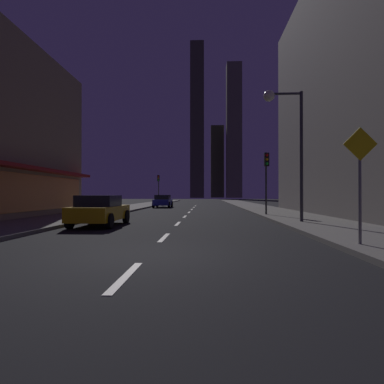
{
  "coord_description": "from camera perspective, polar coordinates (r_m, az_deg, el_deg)",
  "views": [
    {
      "loc": [
        1.46,
        -7.69,
        1.48
      ],
      "look_at": [
        0.0,
        24.19,
        1.75
      ],
      "focal_mm": 29.78,
      "sensor_mm": 36.0,
      "label": 1
    }
  ],
  "objects": [
    {
      "name": "car_parked_near",
      "position": [
        15.75,
        -16.14,
        -3.16
      ],
      "size": [
        1.98,
        4.24,
        1.45
      ],
      "color": "gold",
      "rests_on": "ground"
    },
    {
      "name": "ground_plane",
      "position": [
        39.75,
        0.51,
        -2.68
      ],
      "size": [
        78.0,
        136.0,
        0.1
      ],
      "primitive_type": "cube",
      "color": "black"
    },
    {
      "name": "traffic_light_near_right",
      "position": [
        22.09,
        13.19,
        3.97
      ],
      "size": [
        0.32,
        0.48,
        4.2
      ],
      "color": "#2D2D2D",
      "rests_on": "sidewalk_right"
    },
    {
      "name": "skyscraper_distant_mid",
      "position": [
        162.57,
        4.55,
        5.39
      ],
      "size": [
        6.53,
        6.21,
        36.16
      ],
      "primitive_type": "cube",
      "color": "#2E2C22",
      "rests_on": "ground"
    },
    {
      "name": "fire_hydrant_far_left",
      "position": [
        24.85,
        -14.62,
        -2.83
      ],
      "size": [
        0.42,
        0.3,
        0.65
      ],
      "color": "gold",
      "rests_on": "sidewalk_left"
    },
    {
      "name": "sidewalk_right",
      "position": [
        40.1,
        10.57,
        -2.48
      ],
      "size": [
        4.0,
        76.0,
        0.15
      ],
      "primitive_type": "cube",
      "color": "#605E59",
      "rests_on": "ground"
    },
    {
      "name": "skyscraper_distant_tall",
      "position": [
        151.58,
        0.94,
        12.65
      ],
      "size": [
        6.27,
        7.45,
        71.78
      ],
      "primitive_type": "cube",
      "color": "#3C392D",
      "rests_on": "ground"
    },
    {
      "name": "pedestrian_crossing_sign",
      "position": [
        9.72,
        27.87,
        2.72
      ],
      "size": [
        0.91,
        0.08,
        3.15
      ],
      "color": "slate",
      "rests_on": "sidewalk_right"
    },
    {
      "name": "traffic_light_far_left",
      "position": [
        46.3,
        -6.03,
        1.65
      ],
      "size": [
        0.32,
        0.48,
        4.2
      ],
      "color": "#2D2D2D",
      "rests_on": "sidewalk_left"
    },
    {
      "name": "car_parked_far",
      "position": [
        37.02,
        -5.24,
        -1.62
      ],
      "size": [
        1.98,
        4.24,
        1.45
      ],
      "color": "navy",
      "rests_on": "ground"
    },
    {
      "name": "street_lamp_right",
      "position": [
        16.95,
        16.28,
        11.74
      ],
      "size": [
        1.96,
        0.56,
        6.58
      ],
      "color": "#38383D",
      "rests_on": "sidewalk_right"
    },
    {
      "name": "lane_marking_center",
      "position": [
        23.98,
        -0.87,
        -4.01
      ],
      "size": [
        0.16,
        38.6,
        0.01
      ],
      "color": "silver",
      "rests_on": "ground"
    },
    {
      "name": "skyscraper_distant_short",
      "position": [
        156.38,
        7.51,
        10.79
      ],
      "size": [
        7.1,
        7.64,
        64.0
      ],
      "primitive_type": "cube",
      "color": "brown",
      "rests_on": "ground"
    },
    {
      "name": "sidewalk_left",
      "position": [
        40.61,
        -9.41,
        -2.45
      ],
      "size": [
        4.0,
        76.0,
        0.15
      ],
      "primitive_type": "cube",
      "color": "#605E59",
      "rests_on": "ground"
    }
  ]
}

